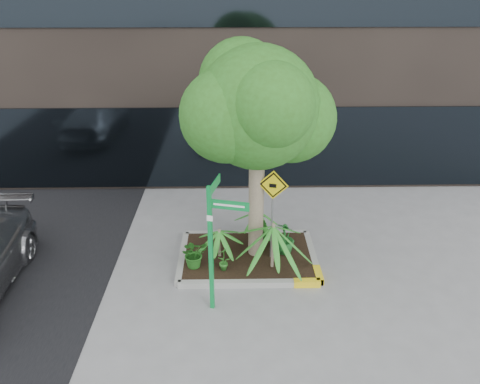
{
  "coord_description": "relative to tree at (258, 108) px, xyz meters",
  "views": [
    {
      "loc": [
        -0.17,
        -9.39,
        6.41
      ],
      "look_at": [
        0.01,
        0.2,
        1.88
      ],
      "focal_mm": 35.0,
      "sensor_mm": 36.0,
      "label": 1
    }
  ],
  "objects": [
    {
      "name": "planter",
      "position": [
        -0.16,
        -0.13,
        -3.68
      ],
      "size": [
        3.35,
        2.36,
        0.15
      ],
      "color": "#9E9E99",
      "rests_on": "ground"
    },
    {
      "name": "ground",
      "position": [
        -0.39,
        -0.4,
        -3.78
      ],
      "size": [
        80.0,
        80.0,
        0.0
      ],
      "primitive_type": "plane",
      "color": "gray",
      "rests_on": "ground"
    },
    {
      "name": "tree",
      "position": [
        0.0,
        0.0,
        0.0
      ],
      "size": [
        3.45,
        3.06,
        5.17
      ],
      "color": "gray",
      "rests_on": "ground"
    },
    {
      "name": "shrub_b",
      "position": [
        0.72,
        -0.02,
        -3.22
      ],
      "size": [
        0.64,
        0.64,
        0.81
      ],
      "primitive_type": "imported",
      "rotation": [
        0.0,
        0.0,
        2.45
      ],
      "color": "#1C5F23",
      "rests_on": "planter"
    },
    {
      "name": "shrub_c",
      "position": [
        -0.76,
        -0.75,
        -3.31
      ],
      "size": [
        0.47,
        0.47,
        0.64
      ],
      "primitive_type": "imported",
      "rotation": [
        0.0,
        0.0,
        3.86
      ],
      "color": "#2A7123",
      "rests_on": "planter"
    },
    {
      "name": "shrub_a",
      "position": [
        -1.45,
        -0.59,
        -3.28
      ],
      "size": [
        0.81,
        0.81,
        0.69
      ],
      "primitive_type": "imported",
      "rotation": [
        0.0,
        0.0,
        0.39
      ],
      "color": "#205D1A",
      "rests_on": "planter"
    },
    {
      "name": "palm_front",
      "position": [
        0.36,
        -0.64,
        -2.55
      ],
      "size": [
        1.29,
        1.29,
        1.44
      ],
      "color": "gray",
      "rests_on": "ground"
    },
    {
      "name": "palm_back",
      "position": [
        0.12,
        0.78,
        -2.91
      ],
      "size": [
        0.87,
        0.87,
        0.96
      ],
      "color": "gray",
      "rests_on": "ground"
    },
    {
      "name": "palm_left",
      "position": [
        -0.87,
        -0.16,
        -2.94
      ],
      "size": [
        0.83,
        0.83,
        0.92
      ],
      "color": "gray",
      "rests_on": "ground"
    },
    {
      "name": "cattle_sign",
      "position": [
        0.37,
        -0.23,
        -2.1
      ],
      "size": [
        0.68,
        0.19,
        2.27
      ],
      "rotation": [
        0.0,
        0.0,
        -0.25
      ],
      "color": "slate",
      "rests_on": "ground"
    },
    {
      "name": "shrub_d",
      "position": [
        0.18,
        0.42,
        -3.24
      ],
      "size": [
        0.55,
        0.55,
        0.78
      ],
      "primitive_type": "imported",
      "rotation": [
        0.0,
        0.0,
        5.05
      ],
      "color": "#20631C",
      "rests_on": "planter"
    },
    {
      "name": "street_sign_post",
      "position": [
        -0.93,
        -1.86,
        -2.04
      ],
      "size": [
        0.81,
        0.95,
        2.81
      ],
      "rotation": [
        0.0,
        0.0,
        -0.24
      ],
      "color": "#0D943E",
      "rests_on": "ground"
    }
  ]
}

